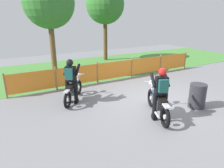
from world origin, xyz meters
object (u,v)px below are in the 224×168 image
at_px(oil_drum, 197,96).
at_px(motorcycle_lead, 158,102).
at_px(motorcycle_trailing, 73,90).
at_px(rider_trailing, 71,79).
at_px(rider_lead, 161,91).

bearing_deg(oil_drum, motorcycle_lead, 173.38).
bearing_deg(motorcycle_lead, motorcycle_trailing, 61.31).
height_order(rider_trailing, oil_drum, rider_trailing).
height_order(motorcycle_lead, rider_lead, rider_lead).
bearing_deg(motorcycle_trailing, rider_trailing, -179.49).
relative_size(motorcycle_lead, rider_trailing, 1.18).
xyz_separation_m(motorcycle_trailing, oil_drum, (3.67, -2.76, -0.02)).
relative_size(motorcycle_trailing, oil_drum, 1.87).
bearing_deg(oil_drum, motorcycle_trailing, 143.03).
xyz_separation_m(rider_lead, rider_trailing, (-2.02, 2.60, 0.00)).
xyz_separation_m(motorcycle_lead, motorcycle_trailing, (-1.98, 2.57, -0.03)).
xyz_separation_m(motorcycle_lead, rider_lead, (-0.09, -0.21, 0.46)).
relative_size(motorcycle_trailing, rider_trailing, 0.98).
relative_size(rider_trailing, oil_drum, 1.92).
distance_m(motorcycle_trailing, rider_lead, 3.40).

